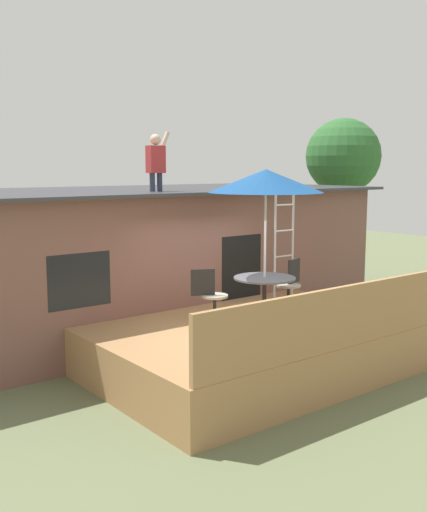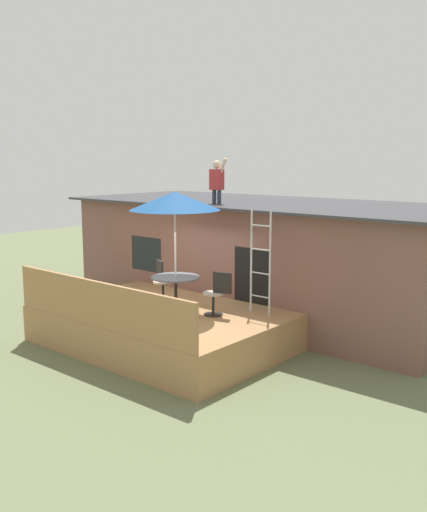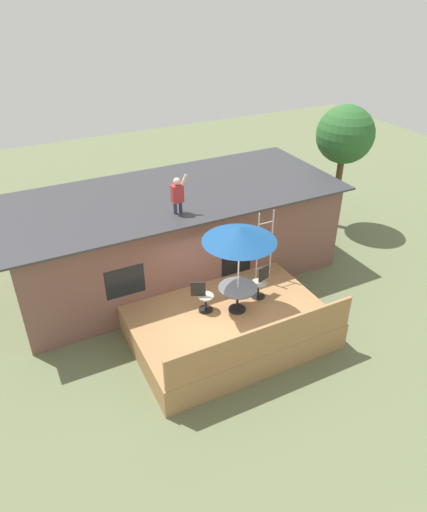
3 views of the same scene
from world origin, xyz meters
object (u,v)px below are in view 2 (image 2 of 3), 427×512
patio_table (176,284)px  patio_umbrella (175,201)px  patio_chair_right (216,294)px  patio_chair_left (162,281)px  step_ladder (260,261)px  person_figure (217,179)px

patio_table → patio_umbrella: bearing=-164.3°
patio_chair_right → patio_umbrella: bearing=-0.0°
patio_umbrella → patio_chair_left: patio_umbrella is taller
step_ladder → patio_chair_right: size_ratio=2.39×
patio_table → person_figure: size_ratio=0.94×
patio_umbrella → person_figure: person_figure is taller
patio_chair_right → patio_table: bearing=-0.0°
patio_chair_left → patio_chair_right: bearing=21.7°
patio_umbrella → step_ladder: (1.46, 1.04, -1.25)m
patio_umbrella → person_figure: (-0.71, 2.21, 0.39)m
step_ladder → patio_chair_left: bearing=-164.7°
patio_umbrella → step_ladder: 2.18m
patio_chair_right → person_figure: bearing=-67.6°
step_ladder → patio_table: bearing=-144.7°
patio_umbrella → patio_chair_left: bearing=154.1°
step_ladder → person_figure: size_ratio=1.98×
step_ladder → patio_chair_left: 2.47m
patio_chair_left → patio_chair_right: 1.74m
patio_umbrella → patio_chair_left: size_ratio=2.76×
patio_table → patio_chair_left: (-0.84, 0.41, -0.13)m
person_figure → patio_chair_right: 3.39m
patio_umbrella → step_ladder: patio_umbrella is taller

